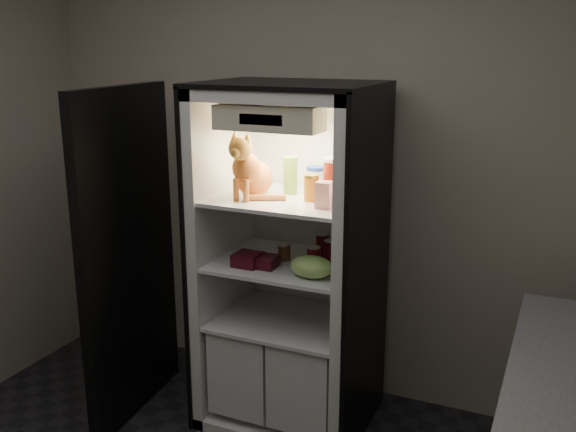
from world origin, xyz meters
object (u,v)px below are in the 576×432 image
object	(u,v)px
refrigerator	(292,283)
soda_can_b	(330,251)
salsa_jar	(311,188)
tabby_cat	(250,172)
pepper_jar	(336,179)
condiment_jar	(284,252)
berry_box_right	(265,262)
berry_box_left	(248,259)
parmesan_shaker	(290,175)
soda_can_c	(314,259)
soda_can_a	(323,245)
grape_bag	(312,267)
mayo_tub	(315,179)
cream_carton	(324,195)

from	to	relation	value
refrigerator	soda_can_b	size ratio (longest dim) A/B	15.31
refrigerator	salsa_jar	xyz separation A→B (m)	(0.14, -0.09, 0.57)
tabby_cat	soda_can_b	xyz separation A→B (m)	(0.39, 0.15, -0.42)
pepper_jar	condiment_jar	distance (m)	0.49
berry_box_right	berry_box_left	bearing A→B (deg)	-169.95
parmesan_shaker	berry_box_left	xyz separation A→B (m)	(-0.14, -0.23, -0.42)
soda_can_c	berry_box_left	size ratio (longest dim) A/B	0.96
soda_can_b	berry_box_left	world-z (taller)	soda_can_b
parmesan_shaker	soda_can_a	size ratio (longest dim) A/B	1.48
grape_bag	soda_can_b	bearing A→B (deg)	88.88
berry_box_right	mayo_tub	bearing A→B (deg)	64.06
parmesan_shaker	condiment_jar	bearing A→B (deg)	-94.13
salsa_jar	cream_carton	distance (m)	0.16
pepper_jar	condiment_jar	xyz separation A→B (m)	(-0.27, -0.03, -0.41)
tabby_cat	salsa_jar	world-z (taller)	tabby_cat
soda_can_b	salsa_jar	bearing A→B (deg)	-128.46
berry_box_left	berry_box_right	xyz separation A→B (m)	(0.10, 0.02, -0.00)
tabby_cat	berry_box_right	distance (m)	0.47
grape_bag	soda_can_a	bearing A→B (deg)	101.44
soda_can_a	condiment_jar	distance (m)	0.21
refrigerator	berry_box_right	distance (m)	0.27
soda_can_b	soda_can_c	size ratio (longest dim) A/B	0.96
refrigerator	soda_can_a	xyz separation A→B (m)	(0.15, 0.07, 0.22)
soda_can_a	soda_can_c	xyz separation A→B (m)	(0.04, -0.22, -0.00)
tabby_cat	condiment_jar	xyz separation A→B (m)	(0.15, 0.09, -0.44)
soda_can_a	berry_box_right	bearing A→B (deg)	-128.42
refrigerator	tabby_cat	size ratio (longest dim) A/B	5.25
soda_can_c	mayo_tub	bearing A→B (deg)	110.69
pepper_jar	cream_carton	xyz separation A→B (m)	(0.01, -0.17, -0.04)
parmesan_shaker	soda_can_b	distance (m)	0.45
cream_carton	condiment_jar	bearing A→B (deg)	152.70
pepper_jar	soda_can_b	distance (m)	0.40
parmesan_shaker	soda_can_c	xyz separation A→B (m)	(0.20, -0.17, -0.39)
berry_box_left	soda_can_a	bearing A→B (deg)	42.77
salsa_jar	soda_can_c	size ratio (longest dim) A/B	1.05
mayo_tub	soda_can_a	bearing A→B (deg)	-33.84
pepper_jar	berry_box_right	size ratio (longest dim) A/B	1.81
mayo_tub	pepper_jar	distance (m)	0.22
parmesan_shaker	condiment_jar	size ratio (longest dim) A/B	2.14
parmesan_shaker	salsa_jar	world-z (taller)	parmesan_shaker
refrigerator	grape_bag	distance (m)	0.38
tabby_cat	parmesan_shaker	distance (m)	0.23
soda_can_a	soda_can_c	size ratio (longest dim) A/B	1.05
condiment_jar	tabby_cat	bearing A→B (deg)	-147.42
soda_can_a	grape_bag	xyz separation A→B (m)	(0.06, -0.31, -0.01)
tabby_cat	soda_can_c	size ratio (longest dim) A/B	2.81
grape_bag	cream_carton	bearing A→B (deg)	42.71
soda_can_c	condiment_jar	world-z (taller)	soda_can_c
salsa_jar	grape_bag	bearing A→B (deg)	-65.89
refrigerator	mayo_tub	distance (m)	0.58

